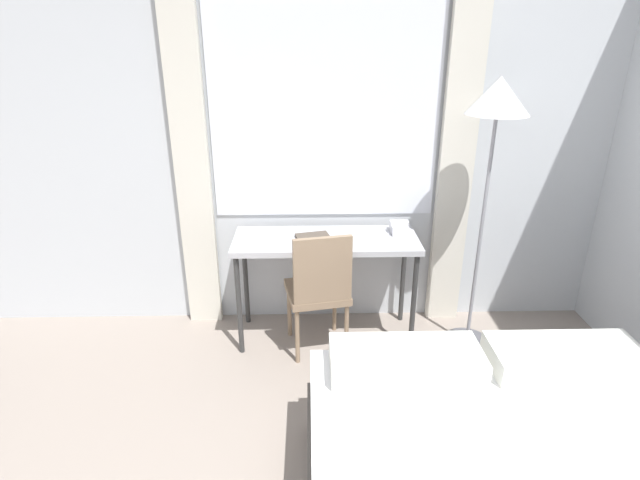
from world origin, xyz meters
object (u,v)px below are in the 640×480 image
at_px(telephone, 399,228).
at_px(standing_lamp, 495,123).
at_px(desk_chair, 319,287).
at_px(book, 313,237).
at_px(desk, 326,248).

bearing_deg(telephone, standing_lamp, -23.94).
distance_m(standing_lamp, telephone, 0.94).
bearing_deg(desk_chair, book, 90.19).
bearing_deg(desk, desk_chair, -104.32).
xyz_separation_m(desk_chair, book, (-0.04, 0.19, 0.28)).
xyz_separation_m(desk, desk_chair, (-0.05, -0.20, -0.20)).
bearing_deg(book, desk_chair, -78.94).
bearing_deg(telephone, book, -170.45).
height_order(standing_lamp, book, standing_lamp).
height_order(desk, telephone, telephone).
relative_size(desk_chair, standing_lamp, 0.49).
bearing_deg(standing_lamp, book, 173.75).
xyz_separation_m(desk_chair, telephone, (0.57, 0.29, 0.31)).
bearing_deg(standing_lamp, desk_chair, -176.33).
xyz_separation_m(desk, book, (-0.09, -0.01, 0.09)).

